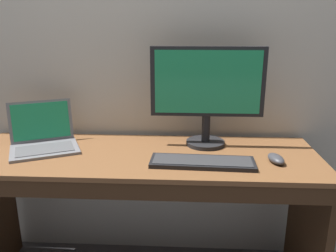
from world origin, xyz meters
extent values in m
cube|color=brown|center=(0.00, 0.00, 0.73)|extent=(1.68, 0.56, 0.02)
cube|color=#3D2716|center=(0.82, 0.00, 0.36)|extent=(0.04, 0.52, 0.72)
cube|color=#3D2716|center=(0.00, -0.27, 0.68)|extent=(1.62, 0.02, 0.08)
cube|color=slate|center=(-0.48, 0.01, 0.75)|extent=(0.39, 0.35, 0.01)
cube|color=#505054|center=(-0.48, 0.00, 0.76)|extent=(0.30, 0.25, 0.00)
cube|color=slate|center=(-0.54, 0.13, 0.86)|extent=(0.30, 0.18, 0.21)
cube|color=#23935B|center=(-0.54, 0.13, 0.86)|extent=(0.27, 0.15, 0.18)
cylinder|color=black|center=(0.31, 0.14, 0.75)|extent=(0.20, 0.20, 0.02)
cylinder|color=black|center=(0.31, 0.14, 0.83)|extent=(0.04, 0.04, 0.14)
cube|color=black|center=(0.31, 0.13, 1.07)|extent=(0.55, 0.03, 0.34)
cube|color=#23935B|center=(0.31, 0.12, 1.07)|extent=(0.51, 0.00, 0.30)
cube|color=black|center=(0.28, -0.12, 0.75)|extent=(0.47, 0.17, 0.02)
cube|color=#2D2D30|center=(0.28, -0.12, 0.76)|extent=(0.44, 0.14, 0.00)
ellipsoid|color=#38383D|center=(0.61, -0.08, 0.76)|extent=(0.08, 0.12, 0.04)
camera|label=1|loc=(0.21, -1.53, 1.34)|focal=36.72mm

